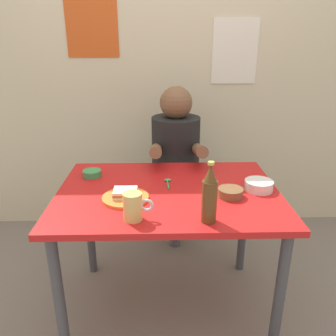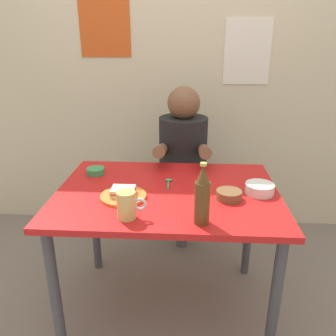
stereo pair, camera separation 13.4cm
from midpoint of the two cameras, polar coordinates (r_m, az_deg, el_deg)
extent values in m
plane|color=slate|center=(2.10, -1.93, -22.47)|extent=(6.00, 6.00, 0.00)
cube|color=beige|center=(2.58, -2.14, 17.77)|extent=(4.40, 0.08, 2.60)
cube|color=#CC4C19|center=(2.59, -14.37, 22.23)|extent=(0.36, 0.01, 0.41)
cube|color=silver|center=(2.58, 9.75, 18.89)|extent=(0.32, 0.01, 0.45)
cube|color=red|center=(1.69, -2.23, -4.30)|extent=(1.10, 0.80, 0.03)
cylinder|color=#3F3F44|center=(1.69, -20.23, -20.71)|extent=(0.05, 0.05, 0.71)
cylinder|color=#3F3F44|center=(1.67, 16.02, -20.60)|extent=(0.05, 0.05, 0.71)
cylinder|color=#3F3F44|center=(2.22, -14.90, -9.18)|extent=(0.05, 0.05, 0.71)
cylinder|color=#3F3F44|center=(2.21, 10.99, -9.00)|extent=(0.05, 0.05, 0.71)
cylinder|color=#4C4C51|center=(2.49, -0.35, -8.91)|extent=(0.08, 0.08, 0.41)
cylinder|color=#2D2D33|center=(2.38, -0.36, -4.22)|extent=(0.34, 0.34, 0.04)
cylinder|color=black|center=(2.28, -0.38, 2.17)|extent=(0.32, 0.32, 0.52)
sphere|color=brown|center=(2.19, -0.40, 10.99)|extent=(0.21, 0.21, 0.21)
cylinder|color=brown|center=(2.01, -3.98, 2.92)|extent=(0.07, 0.31, 0.14)
cylinder|color=brown|center=(2.01, 3.46, 2.98)|extent=(0.07, 0.31, 0.14)
cylinder|color=orange|center=(1.61, -9.60, -5.04)|extent=(0.22, 0.22, 0.01)
cube|color=beige|center=(1.60, -9.63, -4.62)|extent=(0.11, 0.09, 0.01)
cube|color=#9E592D|center=(1.60, -9.65, -4.23)|extent=(0.11, 0.09, 0.01)
cube|color=beige|center=(1.59, -9.68, -3.84)|extent=(0.11, 0.09, 0.01)
cylinder|color=#D1BC66|center=(1.41, -8.72, -6.53)|extent=(0.08, 0.08, 0.12)
torus|color=silver|center=(1.40, -6.36, -6.32)|extent=(0.06, 0.01, 0.06)
cylinder|color=#593819|center=(1.37, 4.22, -5.74)|extent=(0.06, 0.06, 0.18)
cone|color=#593819|center=(1.32, 4.37, -0.88)|extent=(0.05, 0.05, 0.07)
cylinder|color=#BFB74C|center=(1.30, 4.42, 0.79)|extent=(0.03, 0.03, 0.01)
cylinder|color=silver|center=(1.71, 12.99, -2.94)|extent=(0.14, 0.14, 0.05)
cylinder|color=tan|center=(1.71, 13.02, -2.60)|extent=(0.11, 0.11, 0.02)
cylinder|color=#388C4C|center=(1.90, -14.74, -0.92)|extent=(0.10, 0.10, 0.03)
cylinder|color=#5B643A|center=(1.90, -14.76, -0.70)|extent=(0.08, 0.08, 0.02)
cylinder|color=brown|center=(1.62, 8.23, -4.19)|extent=(0.12, 0.12, 0.04)
cylinder|color=brown|center=(1.62, 8.24, -3.90)|extent=(0.10, 0.10, 0.02)
cylinder|color=#26A559|center=(1.74, -2.18, -2.84)|extent=(0.01, 0.11, 0.01)
ellipsoid|color=#26A559|center=(1.78, -2.27, -2.07)|extent=(0.04, 0.02, 0.01)
camera|label=1|loc=(0.07, -92.27, -0.87)|focal=35.96mm
camera|label=2|loc=(0.07, 87.73, 0.87)|focal=35.96mm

